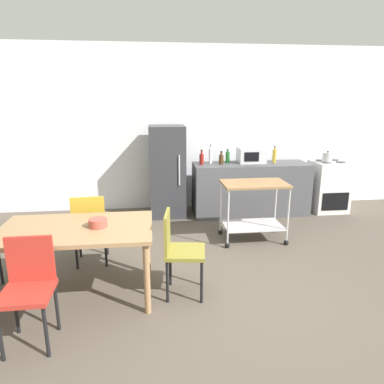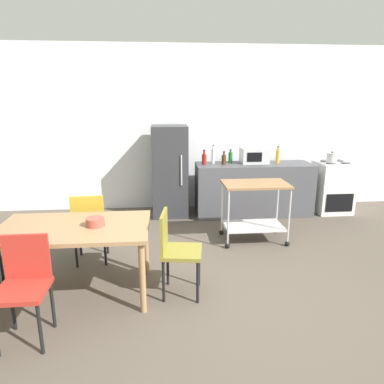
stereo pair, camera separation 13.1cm
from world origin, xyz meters
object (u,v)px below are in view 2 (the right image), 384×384
object	(u,v)px
chair_red	(24,282)
bottle_soda	(213,156)
stove_oven	(332,187)
bottle_wine	(278,156)
dining_table	(74,234)
kettle	(332,158)
chair_olive	(175,247)
bottle_sesame_oil	(204,159)
refrigerator	(170,171)
fruit_bowl	(95,222)
bottle_soy_sauce	(230,157)
microwave	(254,155)
bottle_hot_sauce	(224,159)
chair_mustard	(90,223)
kitchen_cart	(255,202)

from	to	relation	value
chair_red	bottle_soda	xyz separation A→B (m)	(2.03, 3.16, 0.52)
chair_red	stove_oven	world-z (taller)	stove_oven
bottle_wine	dining_table	bearing A→B (deg)	-139.67
kettle	chair_olive	bearing A→B (deg)	-139.05
bottle_sesame_oil	kettle	xyz separation A→B (m)	(2.20, -0.09, 0.00)
chair_olive	refrigerator	xyz separation A→B (m)	(0.02, 2.61, 0.26)
chair_red	bottle_sesame_oil	size ratio (longest dim) A/B	3.54
stove_oven	fruit_bowl	bearing A→B (deg)	-146.54
bottle_soy_sauce	bottle_wine	xyz separation A→B (m)	(0.81, -0.07, 0.02)
dining_table	microwave	distance (m)	3.56
bottle_hot_sauce	bottle_sesame_oil	bearing A→B (deg)	176.57
chair_mustard	bottle_soda	xyz separation A→B (m)	(1.77, 1.78, 0.52)
stove_oven	fruit_bowl	size ratio (longest dim) A/B	5.03
chair_mustard	bottle_sesame_oil	size ratio (longest dim) A/B	3.54
microwave	kettle	distance (m)	1.33
kettle	bottle_soda	bearing A→B (deg)	175.58
bottle_hot_sauce	chair_olive	bearing A→B (deg)	-110.42
bottle_soda	chair_red	bearing A→B (deg)	-122.74
stove_oven	bottle_soy_sauce	bearing A→B (deg)	177.58
bottle_wine	chair_mustard	bearing A→B (deg)	-148.98
stove_oven	bottle_soda	size ratio (longest dim) A/B	2.85
dining_table	chair_red	distance (m)	0.73
kitchen_cart	bottle_hot_sauce	distance (m)	1.27
fruit_bowl	kettle	xyz separation A→B (m)	(3.59, 2.35, 0.21)
bottle_sesame_oil	bottle_wine	distance (m)	1.28
dining_table	bottle_hot_sauce	distance (m)	3.11
bottle_wine	kettle	bearing A→B (deg)	-6.87
chair_red	kitchen_cart	world-z (taller)	chair_red
chair_olive	bottle_sesame_oil	size ratio (longest dim) A/B	3.54
bottle_sesame_oil	chair_mustard	bearing A→B (deg)	-133.08
refrigerator	fruit_bowl	xyz separation A→B (m)	(-0.81, -2.53, 0.02)
bottle_soda	chair_olive	bearing A→B (deg)	-106.36
stove_oven	refrigerator	bearing A→B (deg)	178.40
kitchen_cart	bottle_soda	xyz separation A→B (m)	(-0.41, 1.26, 0.46)
bottle_wine	fruit_bowl	bearing A→B (deg)	-137.30
bottle_sesame_oil	bottle_hot_sauce	size ratio (longest dim) A/B	1.12
chair_olive	refrigerator	size ratio (longest dim) A/B	0.57
chair_olive	bottle_sesame_oil	distance (m)	2.63
refrigerator	bottle_soy_sauce	size ratio (longest dim) A/B	6.50
chair_mustard	chair_olive	distance (m)	1.29
bottle_soy_sauce	microwave	xyz separation A→B (m)	(0.42, -0.01, 0.03)
stove_oven	bottle_wine	world-z (taller)	bottle_wine
kitchen_cart	bottle_soy_sauce	bearing A→B (deg)	94.81
dining_table	bottle_sesame_oil	size ratio (longest dim) A/B	5.97
refrigerator	bottle_wine	size ratio (longest dim) A/B	5.32
bottle_soda	bottle_hot_sauce	world-z (taller)	bottle_soda
chair_mustard	bottle_sesame_oil	distance (m)	2.40
chair_mustard	chair_red	world-z (taller)	same
fruit_bowl	bottle_wine	bearing A→B (deg)	42.70
kitchen_cart	microwave	bearing A→B (deg)	76.37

